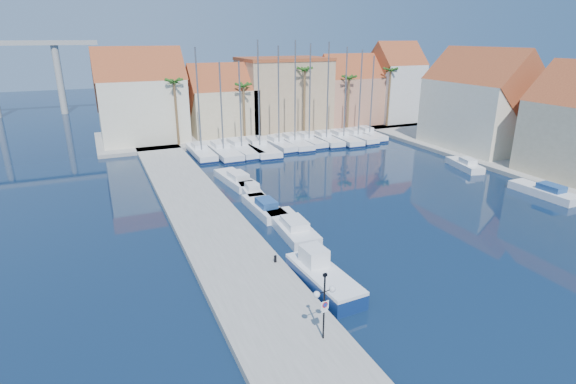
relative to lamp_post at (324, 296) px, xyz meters
name	(u,v)px	position (x,y,z in m)	size (l,w,h in m)	color
ground	(384,273)	(7.44, 5.14, -3.01)	(260.00, 260.00, 0.00)	black
quay_west	(207,220)	(-1.56, 18.64, -2.76)	(6.00, 77.00, 0.50)	gray
shore_north	(267,130)	(17.44, 53.14, -2.76)	(54.00, 16.00, 0.50)	gray
shore_east	(528,164)	(39.44, 20.14, -2.76)	(12.00, 60.00, 0.50)	gray
lamp_post	(324,296)	(0.00, 0.00, 0.00)	(1.29, 0.46, 3.82)	black
bollard	(275,259)	(0.84, 8.70, -2.27)	(0.19, 0.19, 0.48)	black
fishing_boat	(322,276)	(2.71, 5.23, -2.24)	(2.56, 6.69, 2.30)	navy
motorboat_west_0	(292,226)	(4.40, 13.84, -2.50)	(2.69, 7.39, 1.40)	white
motorboat_west_1	(264,207)	(3.88, 18.89, -2.50)	(2.23, 6.45, 1.40)	white
motorboat_west_2	(251,191)	(4.27, 23.65, -2.50)	(2.07, 5.26, 1.40)	white
motorboat_west_3	(236,179)	(4.06, 28.10, -2.50)	(3.06, 7.50, 1.40)	white
motorboat_east_0	(545,191)	(31.44, 11.61, -2.50)	(2.42, 6.88, 1.40)	white
motorboat_east_1	(465,165)	(31.42, 22.47, -2.50)	(3.04, 6.05, 1.40)	white
sailboat_0	(201,152)	(3.27, 41.34, -2.39)	(2.45, 9.16, 14.06)	white
sailboat_1	(222,151)	(6.12, 40.93, -2.44)	(3.04, 10.69, 12.21)	white
sailboat_2	(240,148)	(8.79, 41.35, -2.44)	(3.72, 11.05, 12.26)	white
sailboat_3	(258,147)	(11.36, 40.93, -2.42)	(3.59, 11.82, 14.90)	white
sailboat_4	(277,144)	(14.49, 41.50, -2.37)	(2.79, 8.67, 14.11)	white
sailboat_5	(293,142)	(17.12, 41.74, -2.39)	(2.74, 9.73, 14.84)	white
sailboat_6	(308,140)	(19.51, 41.90, -2.36)	(2.61, 8.64, 14.36)	white
sailboat_7	(325,139)	(22.30, 41.61, -2.37)	(2.81, 9.08, 14.55)	white
sailboat_8	(342,138)	(25.04, 41.27, -2.40)	(2.93, 9.74, 13.88)	white
sailboat_9	(356,136)	(27.64, 41.37, -2.39)	(2.74, 9.03, 13.45)	white
sailboat_10	(368,134)	(30.28, 42.10, -2.40)	(2.83, 8.70, 12.55)	white
building_0	(142,100)	(-2.56, 52.14, 3.51)	(12.30, 9.00, 13.50)	beige
building_1	(222,103)	(9.44, 52.14, 2.29)	(10.30, 8.00, 11.00)	tan
building_2	(284,93)	(20.44, 53.14, 3.25)	(14.20, 10.20, 11.50)	tan
building_3	(348,93)	(32.44, 52.14, 2.85)	(10.30, 8.00, 12.00)	tan
building_4	(395,85)	(41.44, 51.14, 3.96)	(8.30, 8.00, 14.00)	silver
building_6	(479,104)	(39.44, 29.14, 3.51)	(9.00, 14.30, 13.50)	beige
palm_0	(174,84)	(1.44, 47.14, 6.07)	(2.60, 2.60, 10.15)	brown
palm_1	(243,88)	(11.44, 47.14, 5.13)	(2.60, 2.60, 9.15)	brown
palm_2	(305,72)	(21.44, 47.14, 7.01)	(2.60, 2.60, 11.15)	brown
palm_3	(349,80)	(29.44, 47.14, 5.60)	(2.60, 2.60, 9.65)	brown
palm_4	(391,72)	(37.44, 47.14, 6.54)	(2.60, 2.60, 10.65)	brown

